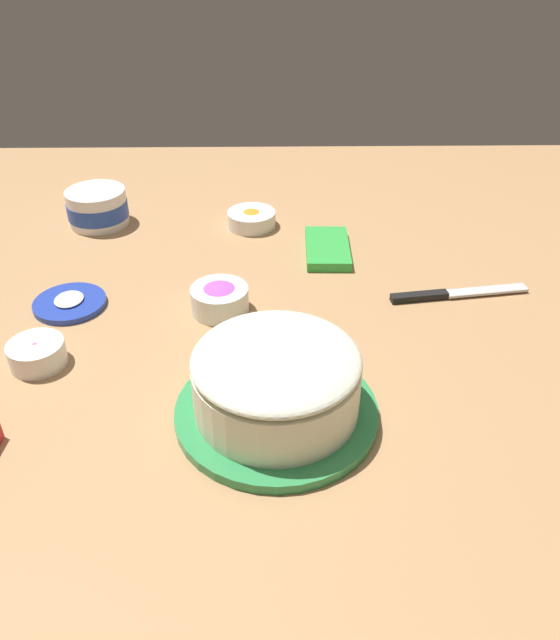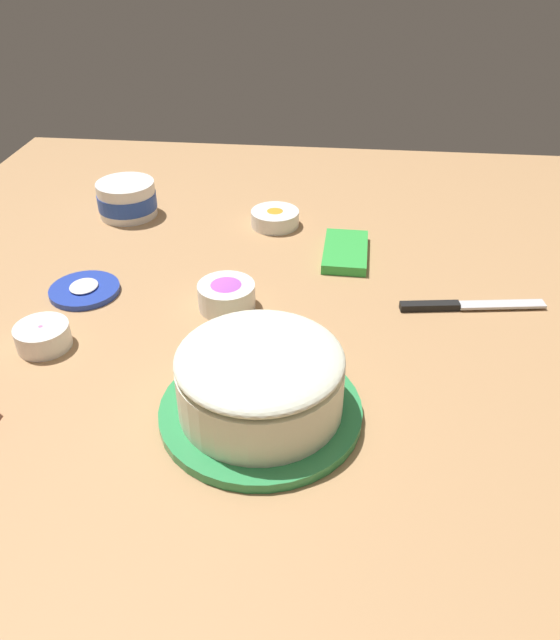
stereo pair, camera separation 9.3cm
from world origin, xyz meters
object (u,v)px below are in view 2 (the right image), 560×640
object	(u,v)px
frosting_tub	(127,198)
sprinkle_bowl_pink	(43,335)
frosting_tub_lid	(85,290)
sprinkle_bowl_orange	(275,217)
spreading_knife	(459,305)
sprinkle_bowl_rainbow	(226,294)
frosted_cake	(260,384)
candy_box_lower	(345,252)

from	to	relation	value
frosting_tub	sprinkle_bowl_pink	xyz separation A→B (m)	(0.46, 0.01, -0.02)
frosting_tub_lid	sprinkle_bowl_orange	world-z (taller)	sprinkle_bowl_orange
frosting_tub_lid	spreading_knife	bearing A→B (deg)	91.57
frosting_tub_lid	sprinkle_bowl_pink	size ratio (longest dim) A/B	1.46
sprinkle_bowl_rainbow	frosted_cake	bearing A→B (deg)	19.61
frosting_tub	sprinkle_bowl_orange	size ratio (longest dim) A/B	1.25
sprinkle_bowl_pink	sprinkle_bowl_rainbow	size ratio (longest dim) A/B	0.86
frosting_tub	sprinkle_bowl_pink	distance (m)	0.46
sprinkle_bowl_rainbow	sprinkle_bowl_pink	bearing A→B (deg)	-62.01
frosting_tub	sprinkle_bowl_pink	bearing A→B (deg)	1.75
spreading_knife	frosted_cake	bearing A→B (deg)	-45.56
frosting_tub_lid	spreading_knife	world-z (taller)	frosting_tub_lid
sprinkle_bowl_orange	candy_box_lower	bearing A→B (deg)	51.48
spreading_knife	sprinkle_bowl_rainbow	bearing A→B (deg)	-84.70
sprinkle_bowl_rainbow	candy_box_lower	xyz separation A→B (m)	(-0.19, 0.19, -0.02)
frosted_cake	spreading_knife	distance (m)	0.40
frosting_tub	candy_box_lower	distance (m)	0.47
sprinkle_bowl_orange	sprinkle_bowl_rainbow	distance (m)	0.31
sprinkle_bowl_orange	candy_box_lower	size ratio (longest dim) A/B	0.65
sprinkle_bowl_pink	sprinkle_bowl_orange	size ratio (longest dim) A/B	0.83
sprinkle_bowl_pink	frosting_tub	bearing A→B (deg)	-178.25
frosting_tub	frosting_tub_lid	bearing A→B (deg)	3.52
sprinkle_bowl_pink	sprinkle_bowl_orange	bearing A→B (deg)	146.25
frosting_tub	spreading_knife	bearing A→B (deg)	65.56
sprinkle_bowl_rainbow	candy_box_lower	distance (m)	0.27
sprinkle_bowl_orange	sprinkle_bowl_rainbow	bearing A→B (deg)	-8.09
sprinkle_bowl_pink	candy_box_lower	size ratio (longest dim) A/B	0.54
spreading_knife	sprinkle_bowl_pink	bearing A→B (deg)	-74.95
frosting_tub	frosting_tub_lid	size ratio (longest dim) A/B	1.03
frosted_cake	sprinkle_bowl_rainbow	bearing A→B (deg)	-160.39
sprinkle_bowl_pink	sprinkle_bowl_rainbow	xyz separation A→B (m)	(-0.13, 0.25, 0.00)
frosting_tub_lid	sprinkle_bowl_pink	distance (m)	0.15
frosting_tub	candy_box_lower	bearing A→B (deg)	73.71
sprinkle_bowl_orange	candy_box_lower	world-z (taller)	sprinkle_bowl_orange
spreading_knife	frosting_tub_lid	bearing A→B (deg)	-88.43
frosted_cake	frosting_tub	world-z (taller)	frosted_cake
spreading_knife	candy_box_lower	world-z (taller)	candy_box_lower
frosting_tub	spreading_knife	xyz separation A→B (m)	(0.29, 0.64, -0.03)
frosted_cake	frosting_tub	distance (m)	0.67
frosting_tub_lid	sprinkle_bowl_rainbow	size ratio (longest dim) A/B	1.26
spreading_knife	sprinkle_bowl_rainbow	distance (m)	0.38
frosted_cake	sprinkle_bowl_orange	size ratio (longest dim) A/B	2.71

